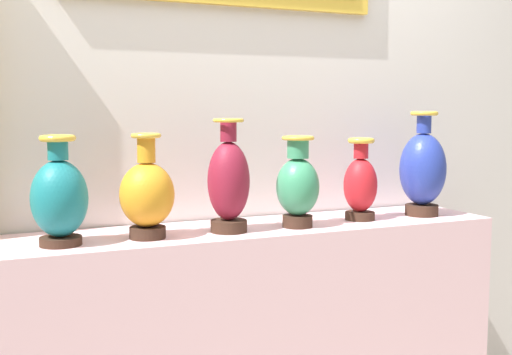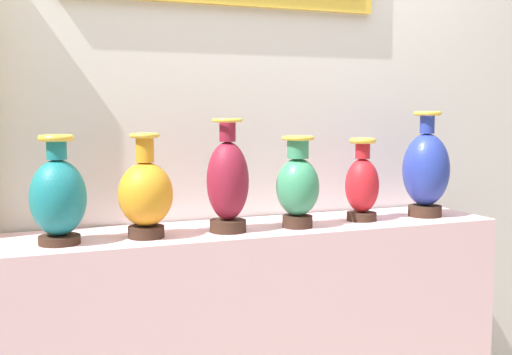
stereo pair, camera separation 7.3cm
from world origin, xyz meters
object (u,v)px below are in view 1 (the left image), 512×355
Objects in this scene: vase_crimson at (360,184)px; vase_cobalt at (423,170)px; vase_amber at (147,195)px; vase_teal at (59,198)px; vase_burgundy at (229,183)px; vase_jade at (298,185)px.

vase_cobalt is (0.29, -0.01, 0.05)m from vase_crimson.
vase_teal is at bearing -179.65° from vase_amber.
vase_cobalt is at bearing 1.33° from vase_burgundy.
vase_burgundy reaches higher than vase_jade.
vase_jade is (0.26, -0.01, -0.02)m from vase_burgundy.
vase_crimson is 0.76× the size of vase_cobalt.
vase_teal is 1.00× the size of vase_amber.
vase_teal is 1.42m from vase_cobalt.
vase_jade is 0.30m from vase_crimson.
vase_burgundy is 0.94× the size of vase_cobalt.
vase_cobalt is at bearing 0.85° from vase_amber.
vase_burgundy is at bearing 177.32° from vase_jade.
vase_amber is at bearing -179.15° from vase_cobalt.
vase_burgundy is at bearing -177.08° from vase_crimson.
vase_burgundy is at bearing -0.10° from vase_teal.
vase_amber is 1.10× the size of vase_crimson.
vase_cobalt is (0.58, 0.03, 0.03)m from vase_jade.
vase_cobalt is (1.42, 0.02, 0.03)m from vase_teal.
vase_amber is at bearing 0.35° from vase_teal.
vase_amber is at bearing 178.45° from vase_jade.
vase_crimson is (0.56, 0.03, -0.03)m from vase_burgundy.
vase_teal is 1.05× the size of vase_jade.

